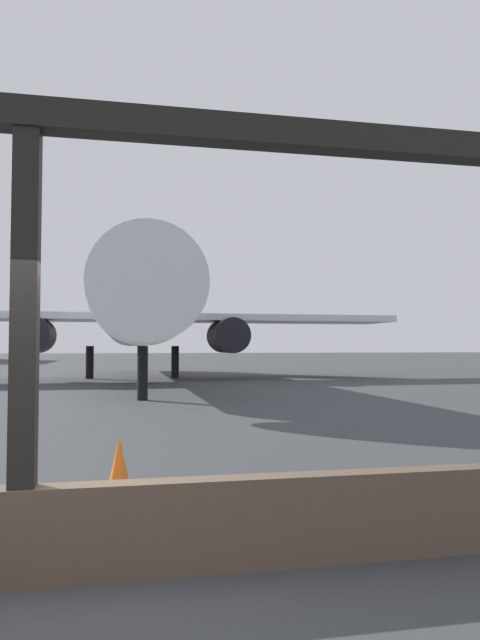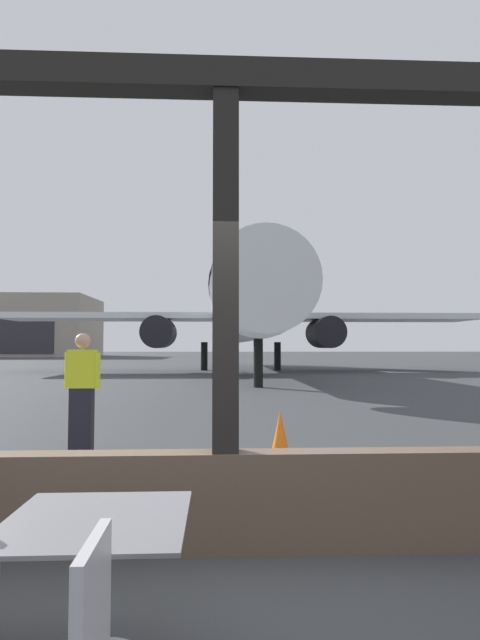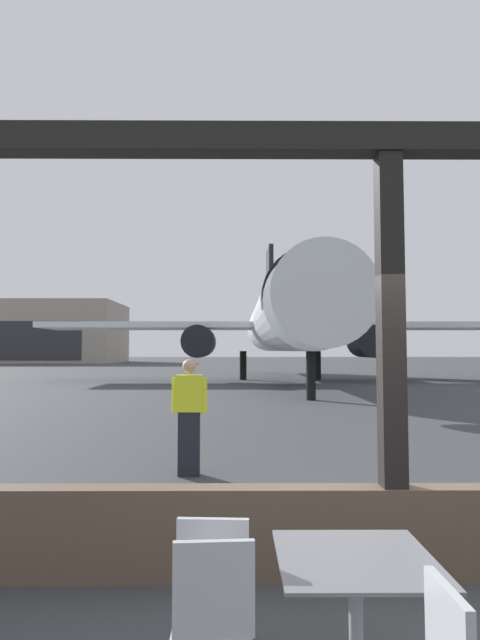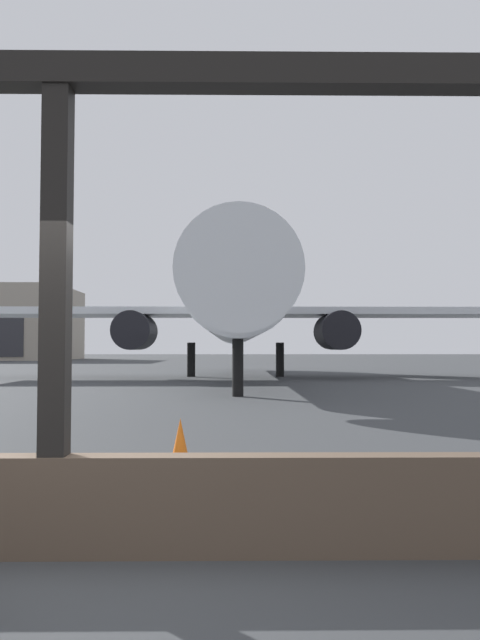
% 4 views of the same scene
% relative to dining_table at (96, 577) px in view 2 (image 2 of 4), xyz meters
% --- Properties ---
extents(ground_plane, '(220.00, 220.00, 0.00)m').
position_rel_dining_table_xyz_m(ground_plane, '(0.64, 41.41, -0.45)').
color(ground_plane, '#383A3D').
extents(window_frame, '(8.64, 0.24, 3.79)m').
position_rel_dining_table_xyz_m(window_frame, '(0.64, 1.41, 0.83)').
color(window_frame, brown).
rests_on(window_frame, ground).
extents(dining_table, '(0.86, 0.86, 0.73)m').
position_rel_dining_table_xyz_m(dining_table, '(0.00, 0.00, 0.00)').
color(dining_table, slate).
rests_on(dining_table, ground).
extents(airplane, '(29.53, 29.88, 10.57)m').
position_rel_dining_table_xyz_m(airplane, '(2.15, 27.99, 3.24)').
color(airplane, silver).
rests_on(airplane, ground).
extents(ground_crew_worker, '(0.55, 0.23, 1.74)m').
position_rel_dining_table_xyz_m(ground_crew_worker, '(-1.37, 4.94, 0.45)').
color(ground_crew_worker, black).
rests_on(ground_crew_worker, ground).
extents(traffic_cone, '(0.36, 0.36, 0.74)m').
position_rel_dining_table_xyz_m(traffic_cone, '(1.38, 3.93, -0.10)').
color(traffic_cone, orange).
rests_on(traffic_cone, ground).
extents(distant_hangar, '(23.80, 16.01, 9.50)m').
position_rel_dining_table_xyz_m(distant_hangar, '(-31.48, 80.21, 4.30)').
color(distant_hangar, '#9E9384').
rests_on(distant_hangar, ground).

